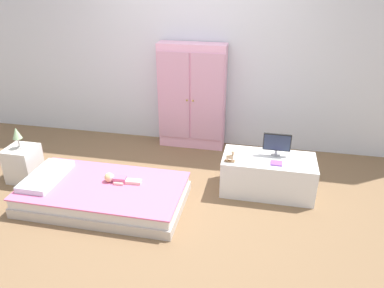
# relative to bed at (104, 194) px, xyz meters

# --- Properties ---
(ground_plane) EXTENTS (10.00, 10.00, 0.02)m
(ground_plane) POSITION_rel_bed_xyz_m (0.63, 0.14, -0.12)
(ground_plane) COLOR brown
(back_wall) EXTENTS (6.40, 0.05, 2.70)m
(back_wall) POSITION_rel_bed_xyz_m (0.63, 1.72, 1.24)
(back_wall) COLOR silver
(back_wall) RESTS_ON ground_plane
(bed) EXTENTS (1.67, 0.89, 0.22)m
(bed) POSITION_rel_bed_xyz_m (0.00, 0.00, 0.00)
(bed) COLOR beige
(bed) RESTS_ON ground_plane
(pillow) EXTENTS (0.32, 0.64, 0.06)m
(pillow) POSITION_rel_bed_xyz_m (-0.63, -0.00, 0.14)
(pillow) COLOR silver
(pillow) RESTS_ON bed
(doll) EXTENTS (0.39, 0.14, 0.10)m
(doll) POSITION_rel_bed_xyz_m (0.11, 0.09, 0.15)
(doll) COLOR #D6668E
(doll) RESTS_ON bed
(nightstand) EXTENTS (0.32, 0.32, 0.40)m
(nightstand) POSITION_rel_bed_xyz_m (-1.10, 0.26, 0.09)
(nightstand) COLOR silver
(nightstand) RESTS_ON ground_plane
(table_lamp) EXTENTS (0.10, 0.10, 0.25)m
(table_lamp) POSITION_rel_bed_xyz_m (-1.10, 0.26, 0.47)
(table_lamp) COLOR #B7B2AD
(table_lamp) RESTS_ON nightstand
(wardrobe) EXTENTS (0.87, 0.28, 1.39)m
(wardrobe) POSITION_rel_bed_xyz_m (0.62, 1.55, 0.59)
(wardrobe) COLOR #EFADCC
(wardrobe) RESTS_ON ground_plane
(tv_stand) EXTENTS (0.98, 0.49, 0.41)m
(tv_stand) POSITION_rel_bed_xyz_m (1.66, 0.58, 0.10)
(tv_stand) COLOR white
(tv_stand) RESTS_ON ground_plane
(tv_monitor) EXTENTS (0.29, 0.10, 0.25)m
(tv_monitor) POSITION_rel_bed_xyz_m (1.72, 0.66, 0.45)
(tv_monitor) COLOR #99999E
(tv_monitor) RESTS_ON tv_stand
(rocking_horse_toy) EXTENTS (0.11, 0.04, 0.13)m
(rocking_horse_toy) POSITION_rel_bed_xyz_m (1.26, 0.42, 0.36)
(rocking_horse_toy) COLOR #8E6642
(rocking_horse_toy) RESTS_ON tv_stand
(book_purple) EXTENTS (0.12, 0.10, 0.02)m
(book_purple) POSITION_rel_bed_xyz_m (1.73, 0.47, 0.31)
(book_purple) COLOR #8E51B2
(book_purple) RESTS_ON tv_stand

